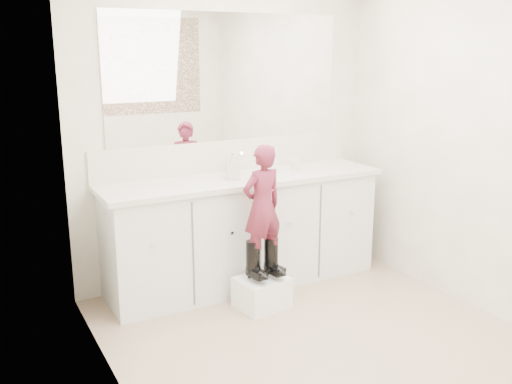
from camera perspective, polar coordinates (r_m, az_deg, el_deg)
floor at (r=3.81m, az=7.53°, el=-15.27°), size 3.00×3.00×0.00m
wall_back at (r=4.66m, az=-2.83°, el=5.94°), size 2.60×0.00×2.60m
wall_left at (r=2.83m, az=-13.55°, el=0.23°), size 0.00×3.00×3.00m
wall_right at (r=4.28m, az=22.39°, el=4.16°), size 0.00×3.00×3.00m
vanity_cabinet at (r=4.60m, az=-1.24°, el=-4.09°), size 2.20×0.55×0.85m
countertop at (r=4.47m, az=-1.18°, el=1.28°), size 2.28×0.58×0.04m
backsplash at (r=4.68m, az=-2.73°, el=3.67°), size 2.28×0.03×0.25m
mirror at (r=4.61m, az=-2.83°, el=11.34°), size 2.00×0.02×1.00m
faucet at (r=4.60m, az=-2.12°, el=2.54°), size 0.08×0.08×0.10m
cup at (r=4.73m, az=3.92°, el=2.75°), size 0.09×0.09×0.09m
soap_bottle at (r=4.36m, az=-2.36°, el=2.66°), size 0.12×0.12×0.21m
step_stool at (r=4.28m, az=0.61°, el=-10.00°), size 0.40×0.35×0.23m
boot_left at (r=4.14m, az=-0.30°, el=-6.89°), size 0.14×0.21×0.30m
boot_right at (r=4.21m, az=1.51°, el=-6.54°), size 0.14×0.21×0.30m
toddler at (r=4.05m, az=0.63°, el=-1.45°), size 0.35×0.26×0.89m
toothbrush at (r=4.06m, az=1.50°, el=0.09°), size 0.14×0.03×0.06m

